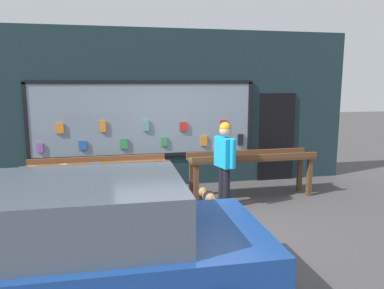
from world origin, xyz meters
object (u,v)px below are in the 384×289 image
(display_table_left, at_px, (98,169))
(small_dog, at_px, (208,196))
(person_browsing, at_px, (225,158))
(parked_car, at_px, (72,246))
(display_table_right, at_px, (251,161))

(display_table_left, height_order, small_dog, display_table_left)
(person_browsing, height_order, parked_car, person_browsing)
(display_table_left, xyz_separation_m, parked_car, (-0.14, -3.40, -0.00))
(person_browsing, bearing_deg, display_table_right, -68.87)
(display_table_left, relative_size, parked_car, 0.66)
(small_dog, bearing_deg, person_browsing, -81.89)
(parked_car, bearing_deg, display_table_right, 47.52)
(display_table_right, relative_size, person_browsing, 1.61)
(display_table_left, height_order, display_table_right, display_table_right)
(person_browsing, height_order, small_dog, person_browsing)
(display_table_left, distance_m, person_browsing, 2.41)
(display_table_left, bearing_deg, parked_car, -92.41)
(display_table_left, height_order, person_browsing, person_browsing)
(person_browsing, xyz_separation_m, parked_car, (-2.49, -2.90, -0.21))
(display_table_left, bearing_deg, small_dog, -18.54)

